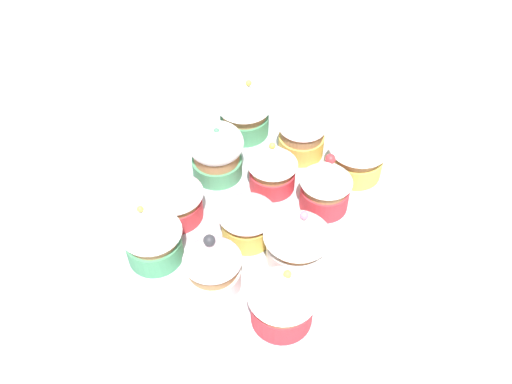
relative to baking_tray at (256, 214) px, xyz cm
name	(u,v)px	position (x,y,z in cm)	size (l,w,h in cm)	color
ground_plane	(256,226)	(0.00, 0.00, -2.10)	(180.00, 180.00, 3.00)	beige
baking_tray	(256,214)	(0.00, 0.00, 0.00)	(32.67, 25.47, 1.20)	silver
cupcake_0	(283,297)	(-11.02, -8.01, 4.08)	(6.37, 6.37, 6.89)	#D1333D
cupcake_1	(298,234)	(-4.06, -6.50, 4.49)	(6.77, 6.77, 7.59)	white
cupcake_2	(326,183)	(3.98, -6.43, 4.23)	(5.69, 5.69, 7.38)	#D1333D
cupcake_3	(358,149)	(10.45, -7.86, 4.31)	(6.73, 6.73, 7.03)	#EFC651
cupcake_4	(212,260)	(-10.47, -0.52, 4.59)	(5.66, 5.66, 8.06)	white
cupcake_5	(247,214)	(-3.64, -0.76, 4.22)	(5.98, 5.98, 6.85)	#EFC651
cupcake_6	(271,164)	(4.21, 0.19, 4.01)	(5.65, 5.65, 6.77)	#D1333D
cupcake_7	(302,129)	(10.94, -0.75, 4.35)	(5.66, 5.66, 7.39)	#EFC651
cupcake_8	(151,231)	(-10.09, 6.54, 4.59)	(6.14, 6.14, 7.86)	#4C9E6B
cupcake_9	(174,193)	(-4.38, 7.54, 4.14)	(6.32, 6.32, 6.79)	#D1333D
cupcake_10	(216,151)	(3.34, 6.66, 4.10)	(6.35, 6.35, 7.00)	#4C9E6B
cupcake_11	(244,107)	(11.39, 7.14, 4.58)	(6.57, 6.57, 7.86)	#4C9E6B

